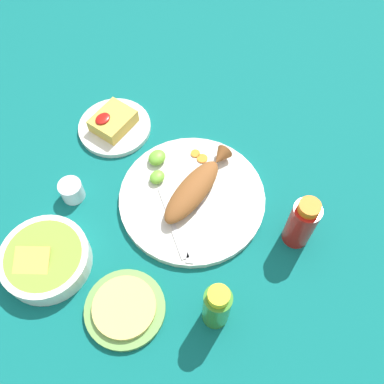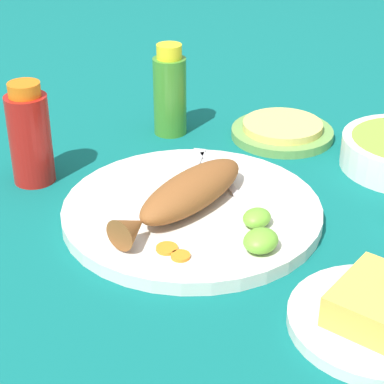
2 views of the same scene
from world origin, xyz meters
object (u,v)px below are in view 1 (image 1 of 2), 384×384
(fried_fish, at_px, (195,187))
(fork_far, at_px, (174,227))
(hot_sauce_bottle_green, at_px, (217,307))
(fork_near, at_px, (196,230))
(side_plate_fries, at_px, (115,127))
(tortilla_plate, at_px, (125,309))
(hot_sauce_bottle_red, at_px, (302,223))
(guacamole_bowl, at_px, (45,259))
(main_plate, at_px, (192,198))
(salt_cup, at_px, (72,191))

(fried_fish, relative_size, fork_far, 1.49)
(fried_fish, bearing_deg, hot_sauce_bottle_green, 42.73)
(fork_near, bearing_deg, fried_fish, -170.05)
(fried_fish, xyz_separation_m, side_plate_fries, (-0.04, -0.29, -0.03))
(tortilla_plate, bearing_deg, hot_sauce_bottle_red, 149.52)
(fork_far, height_order, guacamole_bowl, guacamole_bowl)
(hot_sauce_bottle_red, xyz_separation_m, tortilla_plate, (0.35, -0.21, -0.06))
(hot_sauce_bottle_red, bearing_deg, tortilla_plate, -30.48)
(main_plate, bearing_deg, fried_fish, -179.25)
(fried_fish, bearing_deg, hot_sauce_bottle_red, 99.66)
(fork_near, bearing_deg, fork_far, -88.49)
(tortilla_plate, bearing_deg, salt_cup, -116.65)
(hot_sauce_bottle_red, distance_m, guacamole_bowl, 0.55)
(fried_fish, xyz_separation_m, fork_near, (0.08, 0.06, -0.02))
(salt_cup, bearing_deg, hot_sauce_bottle_green, 84.59)
(main_plate, bearing_deg, fork_near, 40.60)
(fork_far, height_order, hot_sauce_bottle_green, hot_sauce_bottle_green)
(fork_far, distance_m, guacamole_bowl, 0.28)
(fried_fish, xyz_separation_m, fork_far, (0.10, 0.01, -0.02))
(main_plate, xyz_separation_m, fork_near, (0.07, 0.06, 0.01))
(main_plate, distance_m, guacamole_bowl, 0.35)
(fried_fish, xyz_separation_m, salt_cup, (0.17, -0.24, -0.02))
(hot_sauce_bottle_green, xyz_separation_m, side_plate_fries, (-0.25, -0.48, -0.06))
(fried_fish, relative_size, guacamole_bowl, 1.25)
(fork_far, height_order, tortilla_plate, fork_far)
(hot_sauce_bottle_red, bearing_deg, main_plate, -76.71)
(guacamole_bowl, bearing_deg, side_plate_fries, -161.16)
(hot_sauce_bottle_green, bearing_deg, salt_cup, -95.41)
(fork_near, relative_size, fork_far, 1.08)
(fork_near, bearing_deg, tortilla_plate, -30.50)
(hot_sauce_bottle_red, bearing_deg, side_plate_fries, -89.96)
(fork_near, relative_size, salt_cup, 3.16)
(fork_near, height_order, guacamole_bowl, guacamole_bowl)
(main_plate, relative_size, fork_far, 2.14)
(salt_cup, bearing_deg, side_plate_fries, -166.14)
(fork_far, xyz_separation_m, salt_cup, (0.06, -0.25, 0.00))
(fork_near, xyz_separation_m, side_plate_fries, (-0.12, -0.34, -0.01))
(fried_fish, height_order, hot_sauce_bottle_red, hot_sauce_bottle_red)
(fried_fish, distance_m, side_plate_fries, 0.29)
(side_plate_fries, xyz_separation_m, tortilla_plate, (0.35, 0.33, 0.00))
(main_plate, height_order, salt_cup, salt_cup)
(hot_sauce_bottle_green, bearing_deg, guacamole_bowl, -72.09)
(side_plate_fries, bearing_deg, main_plate, 78.75)
(fork_near, height_order, hot_sauce_bottle_red, hot_sauce_bottle_red)
(hot_sauce_bottle_green, height_order, tortilla_plate, hot_sauce_bottle_green)
(main_plate, bearing_deg, fork_far, 8.94)
(main_plate, xyz_separation_m, hot_sauce_bottle_green, (0.19, 0.20, 0.06))
(fried_fish, xyz_separation_m, guacamole_bowl, (0.32, -0.16, -0.01))
(fried_fish, bearing_deg, fork_far, 7.17)
(fork_near, distance_m, salt_cup, 0.31)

